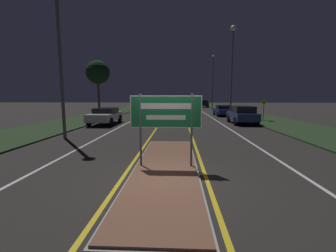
% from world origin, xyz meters
% --- Properties ---
extents(ground_plane, '(160.00, 160.00, 0.00)m').
position_xyz_m(ground_plane, '(0.00, 0.00, 0.00)').
color(ground_plane, '#282623').
extents(median_island, '(2.10, 8.35, 0.10)m').
position_xyz_m(median_island, '(0.00, 1.01, 0.04)').
color(median_island, '#999993').
rests_on(median_island, ground_plane).
extents(verge_left, '(5.00, 100.00, 0.08)m').
position_xyz_m(verge_left, '(-9.50, 20.00, 0.04)').
color(verge_left, '#23381E').
rests_on(verge_left, ground_plane).
extents(verge_right, '(5.00, 100.00, 0.08)m').
position_xyz_m(verge_right, '(9.50, 20.00, 0.04)').
color(verge_right, '#23381E').
rests_on(verge_right, ground_plane).
extents(centre_line_yellow_left, '(0.12, 70.00, 0.01)m').
position_xyz_m(centre_line_yellow_left, '(-1.24, 25.00, 0.00)').
color(centre_line_yellow_left, gold).
rests_on(centre_line_yellow_left, ground_plane).
extents(centre_line_yellow_right, '(0.12, 70.00, 0.01)m').
position_xyz_m(centre_line_yellow_right, '(1.24, 25.00, 0.00)').
color(centre_line_yellow_right, gold).
rests_on(centre_line_yellow_right, ground_plane).
extents(lane_line_white_left, '(0.12, 70.00, 0.01)m').
position_xyz_m(lane_line_white_left, '(-4.20, 25.00, 0.00)').
color(lane_line_white_left, silver).
rests_on(lane_line_white_left, ground_plane).
extents(lane_line_white_right, '(0.12, 70.00, 0.01)m').
position_xyz_m(lane_line_white_right, '(4.20, 25.00, 0.00)').
color(lane_line_white_right, silver).
rests_on(lane_line_white_right, ground_plane).
extents(edge_line_white_left, '(0.10, 70.00, 0.01)m').
position_xyz_m(edge_line_white_left, '(-7.20, 25.00, 0.00)').
color(edge_line_white_left, silver).
rests_on(edge_line_white_left, ground_plane).
extents(edge_line_white_right, '(0.10, 70.00, 0.01)m').
position_xyz_m(edge_line_white_right, '(7.20, 25.00, 0.00)').
color(edge_line_white_right, silver).
rests_on(edge_line_white_right, ground_plane).
extents(highway_sign, '(2.33, 0.07, 2.43)m').
position_xyz_m(highway_sign, '(0.00, 1.00, 1.81)').
color(highway_sign, '#56565B').
rests_on(highway_sign, median_island).
extents(streetlight_left_near, '(0.50, 0.50, 10.29)m').
position_xyz_m(streetlight_left_near, '(-6.10, 6.16, 6.36)').
color(streetlight_left_near, '#56565B').
rests_on(streetlight_left_near, ground_plane).
extents(streetlight_right_near, '(0.62, 0.62, 9.93)m').
position_xyz_m(streetlight_right_near, '(6.23, 19.14, 6.84)').
color(streetlight_right_near, '#56565B').
rests_on(streetlight_right_near, ground_plane).
extents(streetlight_right_far, '(0.46, 0.46, 9.59)m').
position_xyz_m(streetlight_right_far, '(6.48, 34.53, 5.75)').
color(streetlight_right_far, '#56565B').
rests_on(streetlight_right_far, ground_plane).
extents(car_receding_0, '(2.00, 4.10, 1.55)m').
position_xyz_m(car_receding_0, '(6.02, 13.61, 0.82)').
color(car_receding_0, navy).
rests_on(car_receding_0, ground_plane).
extents(car_receding_1, '(1.92, 4.26, 1.30)m').
position_xyz_m(car_receding_1, '(5.93, 21.72, 0.70)').
color(car_receding_1, navy).
rests_on(car_receding_1, ground_plane).
extents(car_receding_2, '(2.01, 4.75, 1.40)m').
position_xyz_m(car_receding_2, '(2.68, 30.97, 0.74)').
color(car_receding_2, '#B7B7BC').
rests_on(car_receding_2, ground_plane).
extents(car_receding_3, '(1.91, 4.25, 1.53)m').
position_xyz_m(car_receding_3, '(6.02, 43.95, 0.81)').
color(car_receding_3, black).
rests_on(car_receding_3, ground_plane).
extents(car_approaching_0, '(2.02, 4.57, 1.39)m').
position_xyz_m(car_approaching_0, '(-5.91, 12.84, 0.76)').
color(car_approaching_0, silver).
rests_on(car_approaching_0, ground_plane).
extents(warning_sign, '(0.60, 0.06, 2.11)m').
position_xyz_m(warning_sign, '(8.51, 15.46, 1.36)').
color(warning_sign, '#56565B').
rests_on(warning_sign, verge_right).
extents(roadside_palm_left, '(2.67, 2.67, 6.37)m').
position_xyz_m(roadside_palm_left, '(-8.78, 19.45, 5.08)').
color(roadside_palm_left, '#4C3823').
rests_on(roadside_palm_left, verge_left).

